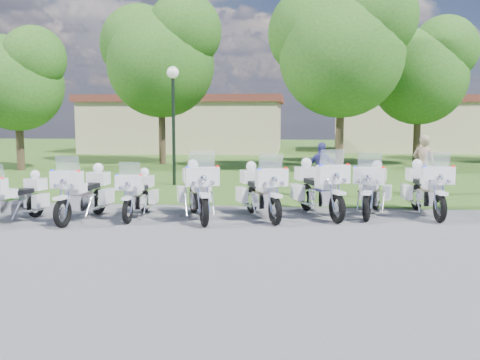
# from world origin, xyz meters

# --- Properties ---
(ground) EXTENTS (100.00, 100.00, 0.00)m
(ground) POSITION_xyz_m (0.00, 0.00, 0.00)
(ground) COLOR #5C5C62
(ground) RESTS_ON ground
(grass_lawn) EXTENTS (100.00, 48.00, 0.01)m
(grass_lawn) POSITION_xyz_m (0.00, 27.00, 0.00)
(grass_lawn) COLOR #345A1C
(grass_lawn) RESTS_ON ground
(motorcycle_1) EXTENTS (1.02, 2.12, 1.44)m
(motorcycle_1) POSITION_xyz_m (-4.34, 0.14, 0.60)
(motorcycle_1) COLOR black
(motorcycle_1) RESTS_ON ground
(motorcycle_2) EXTENTS (0.95, 2.41, 1.62)m
(motorcycle_2) POSITION_xyz_m (-2.84, 0.58, 0.68)
(motorcycle_2) COLOR black
(motorcycle_2) RESTS_ON ground
(motorcycle_3) EXTENTS (0.71, 2.14, 1.44)m
(motorcycle_3) POSITION_xyz_m (-1.65, 1.07, 0.60)
(motorcycle_3) COLOR black
(motorcycle_3) RESTS_ON ground
(motorcycle_4) EXTENTS (1.35, 2.46, 1.72)m
(motorcycle_4) POSITION_xyz_m (-0.13, 1.03, 0.72)
(motorcycle_4) COLOR black
(motorcycle_4) RESTS_ON ground
(motorcycle_5) EXTENTS (1.40, 2.31, 1.65)m
(motorcycle_5) POSITION_xyz_m (1.41, 1.31, 0.69)
(motorcycle_5) COLOR black
(motorcycle_5) RESTS_ON ground
(motorcycle_6) EXTENTS (1.45, 2.44, 1.73)m
(motorcycle_6) POSITION_xyz_m (2.85, 1.75, 0.72)
(motorcycle_6) COLOR black
(motorcycle_6) RESTS_ON ground
(motorcycle_7) EXTENTS (1.20, 2.39, 1.64)m
(motorcycle_7) POSITION_xyz_m (4.24, 2.05, 0.69)
(motorcycle_7) COLOR black
(motorcycle_7) RESTS_ON ground
(motorcycle_8) EXTENTS (0.95, 2.49, 1.68)m
(motorcycle_8) POSITION_xyz_m (5.59, 2.12, 0.70)
(motorcycle_8) COLOR black
(motorcycle_8) RESTS_ON ground
(lamp_post) EXTENTS (0.44, 0.44, 4.34)m
(lamp_post) POSITION_xyz_m (-2.20, 7.48, 3.26)
(lamp_post) COLOR black
(lamp_post) RESTS_ON ground
(tree_0) EXTENTS (5.02, 4.29, 6.70)m
(tree_0) POSITION_xyz_m (-10.80, 12.36, 4.43)
(tree_0) COLOR #38281C
(tree_0) RESTS_ON ground
(tree_1) EXTENTS (6.70, 5.72, 8.94)m
(tree_1) POSITION_xyz_m (-4.99, 16.58, 5.92)
(tree_1) COLOR #38281C
(tree_1) RESTS_ON ground
(tree_2) EXTENTS (6.65, 5.67, 8.86)m
(tree_2) POSITION_xyz_m (4.22, 13.26, 5.86)
(tree_2) COLOR #38281C
(tree_2) RESTS_ON ground
(tree_3) EXTENTS (5.73, 4.89, 7.64)m
(tree_3) POSITION_xyz_m (8.50, 16.99, 5.05)
(tree_3) COLOR #38281C
(tree_3) RESTS_ON ground
(building_west) EXTENTS (14.56, 8.32, 4.10)m
(building_west) POSITION_xyz_m (-6.00, 28.00, 2.07)
(building_west) COLOR tan
(building_west) RESTS_ON ground
(building_east) EXTENTS (11.44, 7.28, 4.10)m
(building_east) POSITION_xyz_m (11.00, 30.00, 2.07)
(building_east) COLOR tan
(building_east) RESTS_ON ground
(bystander_a) EXTENTS (0.84, 0.74, 1.94)m
(bystander_a) POSITION_xyz_m (6.32, 5.60, 0.97)
(bystander_a) COLOR tan
(bystander_a) RESTS_ON ground
(bystander_c) EXTENTS (1.09, 0.68, 1.72)m
(bystander_c) POSITION_xyz_m (3.08, 4.77, 0.86)
(bystander_c) COLOR #3A3B8B
(bystander_c) RESTS_ON ground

